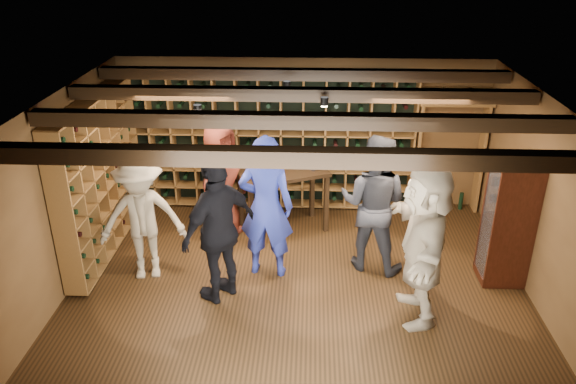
{
  "coord_description": "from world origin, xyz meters",
  "views": [
    {
      "loc": [
        0.15,
        -6.36,
        4.27
      ],
      "look_at": [
        -0.14,
        0.2,
        1.24
      ],
      "focal_mm": 35.0,
      "sensor_mm": 36.0,
      "label": 1
    }
  ],
  "objects_px": {
    "guest_khaki": "(142,218)",
    "guest_beige": "(423,244)",
    "guest_red_floral": "(221,181)",
    "guest_woman_black": "(219,230)",
    "display_cabinet": "(508,223)",
    "man_grey_suit": "(373,204)",
    "tasting_table": "(283,179)",
    "man_blue_shirt": "(266,207)"
  },
  "relations": [
    {
      "from": "display_cabinet",
      "to": "guest_beige",
      "type": "xyz_separation_m",
      "value": [
        -1.24,
        -0.83,
        0.13
      ]
    },
    {
      "from": "tasting_table",
      "to": "man_grey_suit",
      "type": "bearing_deg",
      "value": -61.42
    },
    {
      "from": "guest_red_floral",
      "to": "guest_khaki",
      "type": "relative_size",
      "value": 1.02
    },
    {
      "from": "display_cabinet",
      "to": "guest_beige",
      "type": "relative_size",
      "value": 0.89
    },
    {
      "from": "tasting_table",
      "to": "display_cabinet",
      "type": "bearing_deg",
      "value": -46.29
    },
    {
      "from": "guest_beige",
      "to": "guest_red_floral",
      "type": "bearing_deg",
      "value": -125.57
    },
    {
      "from": "guest_red_floral",
      "to": "tasting_table",
      "type": "height_order",
      "value": "guest_red_floral"
    },
    {
      "from": "display_cabinet",
      "to": "guest_khaki",
      "type": "bearing_deg",
      "value": -178.67
    },
    {
      "from": "man_blue_shirt",
      "to": "tasting_table",
      "type": "distance_m",
      "value": 1.23
    },
    {
      "from": "guest_beige",
      "to": "display_cabinet",
      "type": "bearing_deg",
      "value": 124.11
    },
    {
      "from": "display_cabinet",
      "to": "guest_khaki",
      "type": "height_order",
      "value": "display_cabinet"
    },
    {
      "from": "guest_beige",
      "to": "tasting_table",
      "type": "xyz_separation_m",
      "value": [
        -1.74,
        2.09,
        -0.12
      ]
    },
    {
      "from": "guest_beige",
      "to": "tasting_table",
      "type": "distance_m",
      "value": 2.72
    },
    {
      "from": "guest_beige",
      "to": "tasting_table",
      "type": "bearing_deg",
      "value": -139.68
    },
    {
      "from": "man_blue_shirt",
      "to": "man_grey_suit",
      "type": "bearing_deg",
      "value": -165.15
    },
    {
      "from": "guest_khaki",
      "to": "man_grey_suit",
      "type": "bearing_deg",
      "value": -4.41
    },
    {
      "from": "display_cabinet",
      "to": "guest_red_floral",
      "type": "distance_m",
      "value": 4.07
    },
    {
      "from": "man_grey_suit",
      "to": "guest_woman_black",
      "type": "relative_size",
      "value": 1.01
    },
    {
      "from": "guest_red_floral",
      "to": "guest_beige",
      "type": "bearing_deg",
      "value": -95.65
    },
    {
      "from": "guest_woman_black",
      "to": "guest_khaki",
      "type": "xyz_separation_m",
      "value": [
        -1.09,
        0.43,
        -0.09
      ]
    },
    {
      "from": "man_grey_suit",
      "to": "guest_khaki",
      "type": "xyz_separation_m",
      "value": [
        -3.05,
        -0.38,
        -0.1
      ]
    },
    {
      "from": "man_grey_suit",
      "to": "guest_woman_black",
      "type": "xyz_separation_m",
      "value": [
        -1.96,
        -0.81,
        -0.01
      ]
    },
    {
      "from": "guest_woman_black",
      "to": "guest_khaki",
      "type": "height_order",
      "value": "guest_woman_black"
    },
    {
      "from": "display_cabinet",
      "to": "man_grey_suit",
      "type": "xyz_separation_m",
      "value": [
        -1.72,
        0.27,
        0.11
      ]
    },
    {
      "from": "guest_woman_black",
      "to": "guest_khaki",
      "type": "relative_size",
      "value": 1.1
    },
    {
      "from": "display_cabinet",
      "to": "tasting_table",
      "type": "relative_size",
      "value": 1.19
    },
    {
      "from": "display_cabinet",
      "to": "guest_woman_black",
      "type": "bearing_deg",
      "value": -171.56
    },
    {
      "from": "guest_red_floral",
      "to": "guest_khaki",
      "type": "distance_m",
      "value": 1.49
    },
    {
      "from": "display_cabinet",
      "to": "tasting_table",
      "type": "bearing_deg",
      "value": 157.16
    },
    {
      "from": "guest_woman_black",
      "to": "guest_beige",
      "type": "bearing_deg",
      "value": 122.93
    },
    {
      "from": "display_cabinet",
      "to": "man_blue_shirt",
      "type": "height_order",
      "value": "man_blue_shirt"
    },
    {
      "from": "guest_khaki",
      "to": "guest_beige",
      "type": "distance_m",
      "value": 3.6
    },
    {
      "from": "guest_red_floral",
      "to": "tasting_table",
      "type": "relative_size",
      "value": 1.21
    },
    {
      "from": "guest_red_floral",
      "to": "guest_woman_black",
      "type": "distance_m",
      "value": 1.68
    },
    {
      "from": "display_cabinet",
      "to": "man_grey_suit",
      "type": "distance_m",
      "value": 1.74
    },
    {
      "from": "man_blue_shirt",
      "to": "guest_woman_black",
      "type": "distance_m",
      "value": 0.79
    },
    {
      "from": "man_grey_suit",
      "to": "tasting_table",
      "type": "height_order",
      "value": "man_grey_suit"
    },
    {
      "from": "display_cabinet",
      "to": "tasting_table",
      "type": "distance_m",
      "value": 3.24
    },
    {
      "from": "display_cabinet",
      "to": "guest_woman_black",
      "type": "distance_m",
      "value": 3.72
    },
    {
      "from": "man_grey_suit",
      "to": "display_cabinet",
      "type": "bearing_deg",
      "value": -168.84
    },
    {
      "from": "man_blue_shirt",
      "to": "tasting_table",
      "type": "bearing_deg",
      "value": -91.58
    },
    {
      "from": "man_blue_shirt",
      "to": "guest_beige",
      "type": "bearing_deg",
      "value": 161.28
    }
  ]
}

